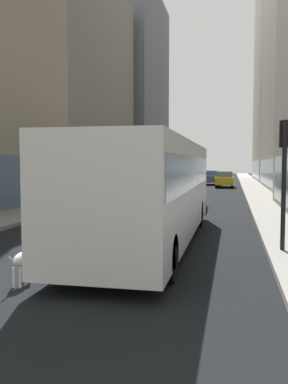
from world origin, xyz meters
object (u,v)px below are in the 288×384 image
Objects in this scene: car_blue_hatchback at (211,177)px; box_truck at (153,176)px; car_black_suv at (174,178)px; car_red_coupe at (186,194)px; traffic_light_near at (284,163)px; transit_bus at (153,185)px; dalmatian_dog at (24,259)px; car_yellow_taxi at (224,179)px; car_white_van at (174,183)px.

car_blue_hatchback is 22.78m from box_truck.
car_black_suv is 24.75m from car_red_coupe.
car_red_coupe is 1.17× the size of traffic_light_near.
transit_bus is 11.98× the size of dalmatian_dog.
transit_bus is at bearing -90.00° from car_red_coupe.
car_yellow_taxi is 35.58m from dalmatian_dog.
box_truck reaches higher than car_blue_hatchback.
car_yellow_taxi is at bearing -31.05° from car_black_suv.
car_blue_hatchback is at bearing 83.95° from box_truck.
dalmatian_dog is at bearing -87.77° from box_truck.
dalmatian_dog is (-1.71, -40.37, -0.31)m from car_blue_hatchback.
box_truck is 17.78m from dalmatian_dog.
car_white_van is 1.22× the size of traffic_light_near.
car_white_van is 4.30× the size of dalmatian_dog.
dalmatian_dog is (0.69, -26.82, -0.31)m from car_white_van.
car_black_suv is 0.63× the size of box_truck.
car_white_van is at bearing 100.91° from car_red_coupe.
dalmatian_dog is at bearing -95.34° from car_yellow_taxi.
car_white_van is at bearing -114.93° from car_yellow_taxi.
car_black_suv is 1.38× the size of traffic_light_near.
car_red_coupe is 21.12m from car_yellow_taxi.
car_blue_hatchback is 1.29× the size of traffic_light_near.
traffic_light_near is at bearing 35.60° from dalmatian_dog.
box_truck is at bearing 113.76° from traffic_light_near.
car_white_van is at bearing -82.39° from car_black_suv.
car_black_suv is 1.07× the size of car_blue_hatchback.
transit_bus is at bearing 164.73° from traffic_light_near.
car_yellow_taxi is at bearing 65.07° from car_white_van.
transit_bus is at bearing -93.00° from car_yellow_taxi.
box_truck is at bearing -90.00° from car_white_van.
car_red_coupe is at bearing 83.21° from dalmatian_dog.
traffic_light_near reaches higher than car_white_van.
car_yellow_taxi is (1.60, 30.54, -0.95)m from transit_bus.
car_blue_hatchback is at bearing 95.79° from traffic_light_near.
traffic_light_near is (3.70, -1.01, 0.66)m from transit_bus.
car_blue_hatchback is at bearing 21.51° from car_black_suv.
car_white_van is at bearing 91.47° from dalmatian_dog.
car_red_coupe is at bearing 109.41° from traffic_light_near.
box_truck is (-2.40, 12.85, -0.11)m from transit_bus.
car_yellow_taxi is (4.00, 8.61, 0.00)m from car_white_van.
traffic_light_near is (2.10, -31.55, 1.61)m from car_yellow_taxi.
transit_bus is at bearing -79.42° from box_truck.
traffic_light_near reaches higher than box_truck.
box_truck reaches higher than car_white_van.
car_black_suv is 38.87m from dalmatian_dog.
car_white_van is at bearing -100.04° from car_blue_hatchback.
dalmatian_dog is at bearing -96.79° from car_red_coupe.
dalmatian_dog is 6.93m from traffic_light_near.
transit_bus is 35.50m from car_blue_hatchback.
car_white_van is 23.80m from traffic_light_near.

